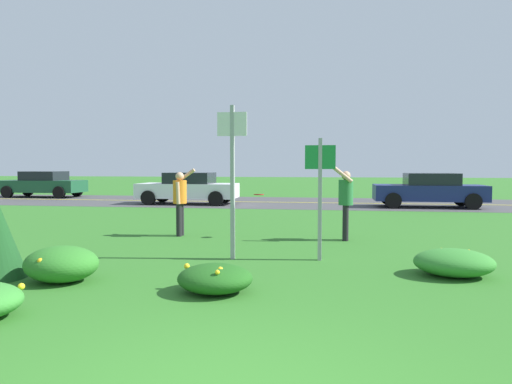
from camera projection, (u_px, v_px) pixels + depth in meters
The scene contains 14 objects.
ground_plane at pixel (302, 230), 12.81m from camera, with size 120.00×120.00×0.00m, color #2D6B23.
highway_strip at pixel (315, 203), 22.36m from camera, with size 120.00×7.29×0.01m, color #424244.
highway_center_stripe at pixel (315, 203), 22.36m from camera, with size 120.00×0.16×0.00m, color yellow.
daylily_clump_mid_center at pixel (454, 263), 7.52m from camera, with size 1.25×1.03×0.43m.
daylily_clump_near_camera at pixel (61, 264), 7.13m from camera, with size 1.12×0.97×0.55m.
daylily_clump_mid_left at pixel (215, 278), 6.54m from camera, with size 1.05×0.98×0.40m.
sign_post_near_path at pixel (232, 167), 8.80m from camera, with size 0.56×0.10×2.89m.
sign_post_by_roadside at pixel (320, 186), 8.71m from camera, with size 0.56×0.10×2.27m.
person_thrower_orange_shirt at pixel (180, 198), 11.79m from camera, with size 0.52×0.49×1.70m.
person_catcher_green_shirt at pixel (346, 199), 11.07m from camera, with size 0.51×0.49×1.78m.
frisbee_red at pixel (259, 195), 11.47m from camera, with size 0.25×0.25×0.04m.
car_navy_center_left at pixel (429, 190), 19.92m from camera, with size 4.50×2.00×1.45m.
car_white_center_right at pixel (188, 188), 21.62m from camera, with size 4.50×2.00×1.45m.
car_dark_green_rightmost at pixel (43, 184), 26.37m from camera, with size 4.50×2.00×1.45m.
Camera 1 is at (0.80, -3.08, 1.76)m, focal length 33.02 mm.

